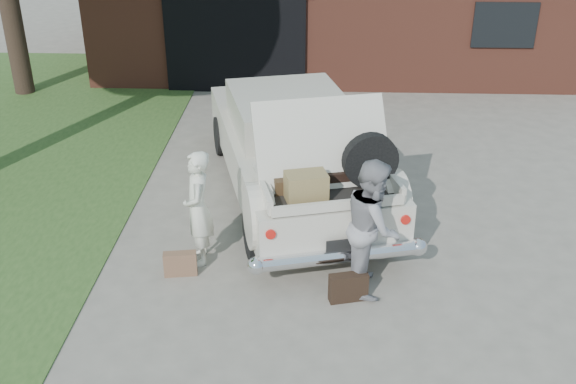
{
  "coord_description": "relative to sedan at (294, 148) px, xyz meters",
  "views": [
    {
      "loc": [
        0.31,
        -7.15,
        5.03
      ],
      "look_at": [
        0.0,
        0.6,
        1.1
      ],
      "focal_mm": 42.0,
      "sensor_mm": 36.0,
      "label": 1
    }
  ],
  "objects": [
    {
      "name": "woman_right",
      "position": [
        1.07,
        -2.61,
        0.08
      ],
      "size": [
        0.7,
        0.88,
        1.77
      ],
      "primitive_type": "imported",
      "rotation": [
        0.0,
        0.0,
        1.54
      ],
      "color": "gray",
      "rests_on": "ground"
    },
    {
      "name": "woman_left",
      "position": [
        -1.2,
        -2.09,
        -0.0
      ],
      "size": [
        0.47,
        0.64,
        1.61
      ],
      "primitive_type": "imported",
      "rotation": [
        0.0,
        0.0,
        -1.41
      ],
      "color": "silver",
      "rests_on": "ground"
    },
    {
      "name": "suitcase_right",
      "position": [
        0.78,
        -2.94,
        -0.62
      ],
      "size": [
        0.51,
        0.27,
        0.37
      ],
      "primitive_type": "cube",
      "rotation": [
        0.0,
        0.0,
        0.25
      ],
      "color": "black",
      "rests_on": "ground"
    },
    {
      "name": "sedan",
      "position": [
        0.0,
        0.0,
        0.0
      ],
      "size": [
        3.41,
        5.85,
        2.12
      ],
      "rotation": [
        0.0,
        0.0,
        0.25
      ],
      "color": "beige",
      "rests_on": "ground"
    },
    {
      "name": "suitcase_left",
      "position": [
        -1.42,
        -2.46,
        -0.64
      ],
      "size": [
        0.45,
        0.2,
        0.33
      ],
      "primitive_type": "cube",
      "rotation": [
        0.0,
        0.0,
        0.15
      ],
      "color": "brown",
      "rests_on": "ground"
    },
    {
      "name": "ground",
      "position": [
        -0.0,
        -2.75,
        -0.81
      ],
      "size": [
        90.0,
        90.0,
        0.0
      ],
      "primitive_type": "plane",
      "color": "gray",
      "rests_on": "ground"
    }
  ]
}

